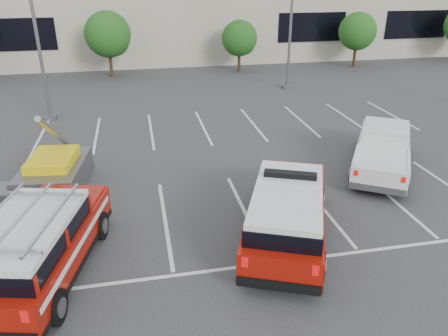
% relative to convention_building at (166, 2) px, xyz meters
% --- Properties ---
extents(ground, '(120.00, 120.00, 0.00)m').
position_rel_convention_building_xyz_m(ground, '(-0.18, -31.86, -4.72)').
color(ground, '#313134').
rests_on(ground, ground).
extents(stall_markings, '(23.00, 15.00, 0.01)m').
position_rel_convention_building_xyz_m(stall_markings, '(-0.18, -27.36, -4.71)').
color(stall_markings, silver).
rests_on(stall_markings, ground).
extents(convention_building, '(60.00, 16.99, 13.20)m').
position_rel_convention_building_xyz_m(convention_building, '(0.00, 0.00, 0.00)').
color(convention_building, '#BAAE9E').
rests_on(convention_building, ground).
extents(tree_mid_left, '(3.37, 3.37, 4.85)m').
position_rel_convention_building_xyz_m(tree_mid_left, '(-5.09, -9.82, -1.68)').
color(tree_mid_left, '#3F2B19').
rests_on(tree_mid_left, ground).
extents(tree_mid_right, '(2.77, 2.77, 3.99)m').
position_rel_convention_building_xyz_m(tree_mid_right, '(4.91, -9.82, -2.22)').
color(tree_mid_right, '#3F2B19').
rests_on(tree_mid_right, ground).
extents(tree_right, '(3.07, 3.07, 4.42)m').
position_rel_convention_building_xyz_m(tree_right, '(14.91, -9.82, -1.95)').
color(tree_right, '#3F2B19').
rests_on(tree_right, ground).
extents(light_pole_left, '(0.90, 0.60, 10.24)m').
position_rel_convention_building_xyz_m(light_pole_left, '(-8.18, -19.86, 0.47)').
color(light_pole_left, '#59595E').
rests_on(light_pole_left, ground).
extents(light_pole_mid, '(0.90, 0.60, 10.24)m').
position_rel_convention_building_xyz_m(light_pole_mid, '(6.82, -15.86, 0.47)').
color(light_pole_mid, '#59595E').
rests_on(light_pole_mid, ground).
extents(fire_chief_suv, '(4.19, 6.15, 2.04)m').
position_rel_convention_building_xyz_m(fire_chief_suv, '(0.64, -33.64, -3.89)').
color(fire_chief_suv, maroon).
rests_on(fire_chief_suv, ground).
extents(white_pickup, '(4.74, 5.89, 1.76)m').
position_rel_convention_building_xyz_m(white_pickup, '(6.15, -29.48, -4.02)').
color(white_pickup, silver).
rests_on(white_pickup, ground).
extents(ladder_suv, '(3.38, 5.84, 2.16)m').
position_rel_convention_building_xyz_m(ladder_suv, '(-6.28, -34.03, -3.85)').
color(ladder_suv, maroon).
rests_on(ladder_suv, ground).
extents(utility_rig, '(3.44, 3.76, 3.09)m').
position_rel_convention_building_xyz_m(utility_rig, '(-6.78, -28.78, -4.10)').
color(utility_rig, '#59595E').
rests_on(utility_rig, ground).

